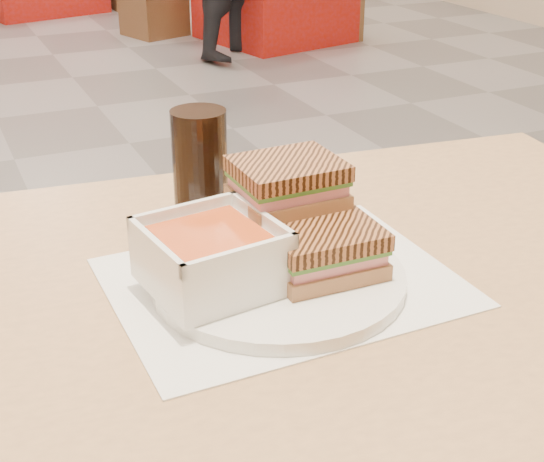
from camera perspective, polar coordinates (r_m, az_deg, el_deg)
name	(u,v)px	position (r m, az deg, el deg)	size (l,w,h in m)	color
main_table	(236,373)	(0.91, -2.64, -10.31)	(1.27, 0.83, 0.75)	tan
tray_liner	(283,282)	(0.85, 0.80, -3.76)	(0.37, 0.29, 0.00)	white
plate	(278,278)	(0.84, 0.47, -3.47)	(0.27, 0.27, 0.01)	white
soup_bowl	(212,259)	(0.81, -4.42, -2.02)	(0.14, 0.14, 0.07)	white
panini_lower	(323,249)	(0.83, 3.73, -1.33)	(0.12, 0.10, 0.05)	#A56F46
panini_upper	(288,183)	(0.87, 1.15, 3.54)	(0.12, 0.10, 0.05)	#A56F46
cola_glass	(200,168)	(0.97, -5.26, 4.63)	(0.07, 0.07, 0.15)	black
bg_chair_1l	(154,6)	(5.78, -8.64, 15.95)	(0.46, 0.46, 0.41)	brown
bg_chair_1r	(324,6)	(5.60, 3.84, 16.08)	(0.42, 0.42, 0.45)	brown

